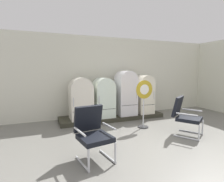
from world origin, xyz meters
TOP-DOWN VIEW (x-y plane):
  - ground at (0.00, 0.00)m, footprint 12.00×10.00m
  - back_wall at (0.00, 3.66)m, footprint 11.76×0.12m
  - side_wall_right at (4.66, 2.47)m, footprint 0.16×2.20m
  - display_plinth at (0.00, 3.02)m, footprint 3.72×0.95m
  - refrigerator_0 at (-1.15, 2.92)m, footprint 0.72×0.69m
  - refrigerator_1 at (-0.36, 2.94)m, footprint 0.65×0.73m
  - refrigerator_2 at (0.47, 2.92)m, footprint 0.66×0.69m
  - refrigerator_3 at (1.22, 2.89)m, footprint 0.58×0.63m
  - armchair_left at (-1.45, 0.43)m, footprint 0.73×0.80m
  - armchair_right at (1.22, 0.81)m, footprint 0.88×0.91m
  - sign_stand at (0.52, 1.75)m, footprint 0.55×0.32m

SIDE VIEW (x-z plane):
  - ground at x=0.00m, z-range -0.05..0.00m
  - display_plinth at x=0.00m, z-range 0.00..0.14m
  - armchair_left at x=-1.45m, z-range 0.04..1.08m
  - armchair_right at x=1.22m, z-range 0.04..1.08m
  - sign_stand at x=0.52m, z-range 0.05..1.49m
  - refrigerator_1 at x=-0.36m, z-range 0.18..1.53m
  - refrigerator_0 at x=-1.15m, z-range 0.17..1.54m
  - refrigerator_3 at x=1.22m, z-range 0.19..1.60m
  - refrigerator_2 at x=0.47m, z-range 0.19..1.77m
  - side_wall_right at x=4.66m, z-range -0.01..2.97m
  - back_wall at x=0.00m, z-range 0.01..3.00m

